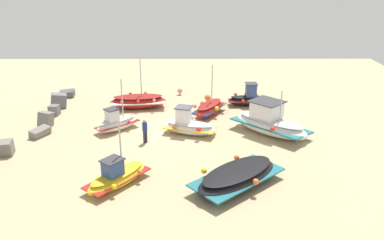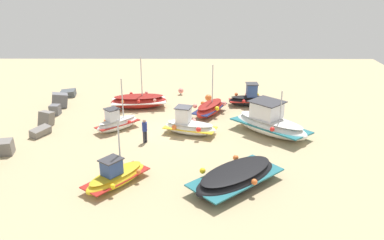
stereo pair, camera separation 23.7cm
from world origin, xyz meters
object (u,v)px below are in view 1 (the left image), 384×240
(fishing_boat_1, at_px, (189,126))
(fishing_boat_5, at_px, (248,99))
(fishing_boat_3, at_px, (270,123))
(fishing_boat_4, at_px, (138,101))
(mooring_buoy_0, at_px, (180,91))
(fishing_boat_0, at_px, (237,177))
(fishing_boat_6, at_px, (117,177))
(fishing_boat_2, at_px, (117,123))
(fishing_boat_7, at_px, (209,108))
(mooring_buoy_1, at_px, (208,98))
(person_walking, at_px, (145,129))

(fishing_boat_1, xyz_separation_m, fishing_boat_5, (5.83, -4.67, 0.01))
(fishing_boat_3, height_order, fishing_boat_4, fishing_boat_4)
(mooring_buoy_0, bearing_deg, fishing_boat_0, -168.13)
(fishing_boat_5, xyz_separation_m, fishing_boat_6, (-12.61, 8.36, -0.09))
(fishing_boat_3, bearing_deg, mooring_buoy_0, -9.82)
(fishing_boat_0, xyz_separation_m, mooring_buoy_0, (15.66, 3.29, -0.18))
(mooring_buoy_0, bearing_deg, fishing_boat_3, -144.52)
(fishing_boat_2, height_order, fishing_boat_5, fishing_boat_2)
(fishing_boat_3, height_order, fishing_boat_7, fishing_boat_7)
(fishing_boat_4, xyz_separation_m, fishing_boat_6, (-12.04, -0.33, -0.08))
(fishing_boat_4, height_order, mooring_buoy_1, fishing_boat_4)
(fishing_boat_1, distance_m, fishing_boat_6, 7.72)
(fishing_boat_0, xyz_separation_m, fishing_boat_2, (7.55, 7.40, 0.02))
(fishing_boat_6, bearing_deg, fishing_boat_1, -170.52)
(fishing_boat_7, height_order, mooring_buoy_1, fishing_boat_7)
(person_walking, bearing_deg, fishing_boat_7, -81.53)
(fishing_boat_2, xyz_separation_m, mooring_buoy_1, (5.93, -6.42, -0.13))
(fishing_boat_3, height_order, person_walking, fishing_boat_3)
(mooring_buoy_1, bearing_deg, fishing_boat_2, 132.71)
(fishing_boat_0, relative_size, fishing_boat_4, 1.18)
(fishing_boat_5, relative_size, fishing_boat_6, 0.81)
(fishing_boat_5, distance_m, mooring_buoy_1, 3.27)
(fishing_boat_4, relative_size, fishing_boat_6, 1.20)
(fishing_boat_0, bearing_deg, mooring_buoy_1, 52.29)
(fishing_boat_1, bearing_deg, fishing_boat_3, -162.26)
(fishing_boat_1, bearing_deg, fishing_boat_2, 10.04)
(fishing_boat_6, height_order, person_walking, fishing_boat_6)
(fishing_boat_1, bearing_deg, mooring_buoy_1, -85.50)
(fishing_boat_0, distance_m, fishing_boat_3, 7.55)
(fishing_boat_2, height_order, fishing_boat_6, fishing_boat_2)
(fishing_boat_2, xyz_separation_m, fishing_boat_4, (4.64, -0.91, 0.02))
(fishing_boat_3, xyz_separation_m, mooring_buoy_1, (6.52, 3.88, -0.35))
(fishing_boat_4, bearing_deg, fishing_boat_1, 120.39)
(fishing_boat_4, bearing_deg, fishing_boat_7, 157.20)
(fishing_boat_0, bearing_deg, mooring_buoy_0, 60.03)
(mooring_buoy_1, bearing_deg, fishing_boat_6, 158.78)
(fishing_boat_6, bearing_deg, fishing_boat_3, 164.99)
(fishing_boat_1, distance_m, fishing_boat_4, 6.63)
(fishing_boat_7, distance_m, person_walking, 6.72)
(fishing_boat_5, height_order, mooring_buoy_0, fishing_boat_5)
(fishing_boat_1, height_order, fishing_boat_7, fishing_boat_7)
(fishing_boat_0, relative_size, fishing_boat_5, 1.74)
(fishing_boat_6, distance_m, fishing_boat_7, 11.69)
(fishing_boat_6, height_order, mooring_buoy_0, fishing_boat_6)
(fishing_boat_1, xyz_separation_m, fishing_boat_2, (0.63, 4.93, -0.03))
(mooring_buoy_1, bearing_deg, fishing_boat_0, -175.86)
(fishing_boat_2, height_order, mooring_buoy_0, fishing_boat_2)
(fishing_boat_0, height_order, fishing_boat_4, fishing_boat_4)
(fishing_boat_1, relative_size, fishing_boat_5, 1.24)
(fishing_boat_4, relative_size, mooring_buoy_0, 7.86)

